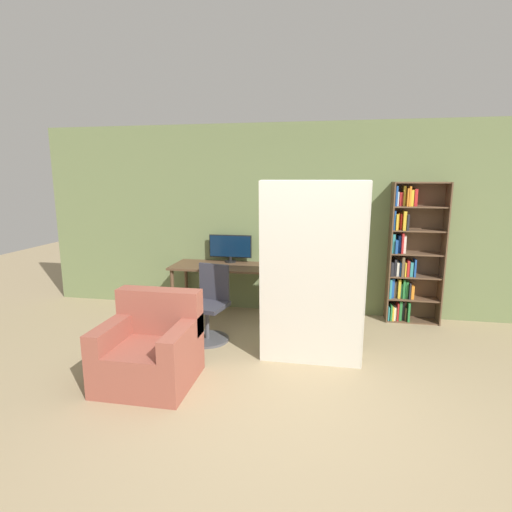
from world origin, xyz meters
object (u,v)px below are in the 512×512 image
object	(u,v)px
office_chair	(209,310)
armchair	(151,349)
monitor	(230,247)
mattress_near	(313,276)
mattress_far	(314,270)
bookshelf	(409,256)

from	to	relation	value
office_chair	armchair	size ratio (longest dim) A/B	1.07
office_chair	armchair	bearing A→B (deg)	-103.12
monitor	mattress_near	size ratio (longest dim) A/B	0.33
armchair	mattress_near	bearing A→B (deg)	23.20
monitor	mattress_far	bearing A→B (deg)	-46.07
monitor	mattress_near	distance (m)	2.03
bookshelf	armchair	distance (m)	3.56
office_chair	mattress_near	bearing A→B (deg)	-19.31
office_chair	bookshelf	bearing A→B (deg)	24.64
monitor	office_chair	xyz separation A→B (m)	(0.02, -1.15, -0.58)
mattress_near	monitor	bearing A→B (deg)	128.59
mattress_far	armchair	world-z (taller)	mattress_far
bookshelf	monitor	bearing A→B (deg)	179.69
monitor	armchair	xyz separation A→B (m)	(-0.24, -2.23, -0.63)
office_chair	armchair	world-z (taller)	office_chair
bookshelf	mattress_far	bearing A→B (deg)	-133.24
mattress_near	mattress_far	bearing A→B (deg)	90.00
monitor	armchair	size ratio (longest dim) A/B	0.74
mattress_far	mattress_near	bearing A→B (deg)	-90.00
monitor	mattress_near	xyz separation A→B (m)	(1.27, -1.59, 0.01)
monitor	bookshelf	distance (m)	2.49
mattress_near	mattress_far	world-z (taller)	mattress_near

